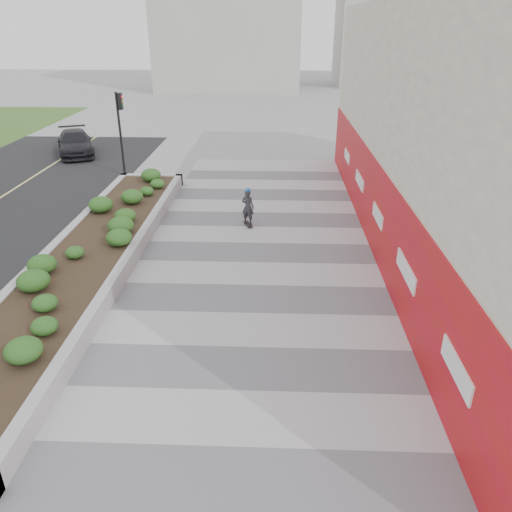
{
  "coord_description": "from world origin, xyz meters",
  "views": [
    {
      "loc": [
        0.54,
        -7.56,
        7.29
      ],
      "look_at": [
        0.02,
        5.57,
        1.1
      ],
      "focal_mm": 35.0,
      "sensor_mm": 36.0,
      "label": 1
    }
  ],
  "objects_px": {
    "traffic_signal_near": "(120,122)",
    "car_dark": "(75,143)",
    "planter": "(89,253)",
    "skateboarder": "(248,207)"
  },
  "relations": [
    {
      "from": "planter",
      "to": "traffic_signal_near",
      "type": "relative_size",
      "value": 4.29
    },
    {
      "from": "traffic_signal_near",
      "to": "car_dark",
      "type": "bearing_deg",
      "value": 133.82
    },
    {
      "from": "planter",
      "to": "car_dark",
      "type": "relative_size",
      "value": 3.78
    },
    {
      "from": "skateboarder",
      "to": "car_dark",
      "type": "height_order",
      "value": "skateboarder"
    },
    {
      "from": "planter",
      "to": "skateboarder",
      "type": "bearing_deg",
      "value": 36.56
    },
    {
      "from": "planter",
      "to": "traffic_signal_near",
      "type": "bearing_deg",
      "value": 99.35
    },
    {
      "from": "traffic_signal_near",
      "to": "skateboarder",
      "type": "distance_m",
      "value": 9.76
    },
    {
      "from": "skateboarder",
      "to": "planter",
      "type": "bearing_deg",
      "value": -163.05
    },
    {
      "from": "traffic_signal_near",
      "to": "car_dark",
      "type": "relative_size",
      "value": 0.88
    },
    {
      "from": "car_dark",
      "to": "planter",
      "type": "bearing_deg",
      "value": -91.47
    }
  ]
}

